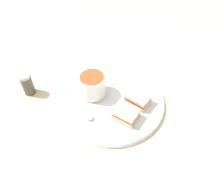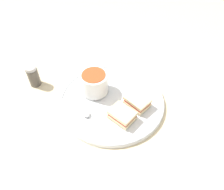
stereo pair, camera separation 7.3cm
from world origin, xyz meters
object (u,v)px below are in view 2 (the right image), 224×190
(soup_bowl, at_px, (94,83))
(sandwich_half_near, at_px, (122,115))
(sandwich_half_far, at_px, (137,101))
(salt_shaker, at_px, (33,76))
(spoon, at_px, (85,111))

(soup_bowl, height_order, sandwich_half_near, soup_bowl)
(soup_bowl, xyz_separation_m, sandwich_half_far, (0.13, 0.09, -0.02))
(sandwich_half_near, relative_size, salt_shaker, 1.09)
(soup_bowl, height_order, salt_shaker, soup_bowl)
(spoon, relative_size, sandwich_half_near, 1.34)
(soup_bowl, distance_m, salt_shaker, 0.23)
(spoon, bearing_deg, sandwich_half_far, 72.79)
(sandwich_half_near, bearing_deg, salt_shaker, -151.29)
(spoon, bearing_deg, salt_shaker, -154.31)
(salt_shaker, bearing_deg, sandwich_half_far, 39.72)
(sandwich_half_far, xyz_separation_m, salt_shaker, (-0.30, -0.25, 0.01))
(spoon, bearing_deg, soup_bowl, 136.62)
(sandwich_half_far, bearing_deg, sandwich_half_near, -76.10)
(sandwich_half_near, distance_m, salt_shaker, 0.36)
(sandwich_half_near, height_order, salt_shaker, salt_shaker)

